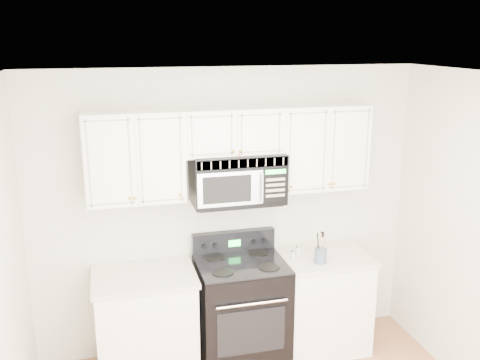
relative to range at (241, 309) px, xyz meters
name	(u,v)px	position (x,y,z in m)	size (l,w,h in m)	color
room	(294,301)	(-0.04, -1.43, 0.82)	(3.51, 3.51, 2.61)	#A1663E
base_cabinet_left	(146,326)	(-0.84, 0.01, -0.06)	(0.86, 0.65, 0.92)	white
base_cabinet_right	(319,304)	(0.76, 0.01, -0.06)	(0.86, 0.65, 0.92)	white
range	(241,309)	(0.00, 0.00, 0.00)	(0.77, 0.70, 1.12)	black
upper_cabinets	(232,147)	(-0.04, 0.16, 1.45)	(2.44, 0.37, 0.75)	white
microwave	(237,178)	(0.00, 0.12, 1.18)	(0.79, 0.45, 0.44)	black
utensil_crock	(321,255)	(0.68, -0.15, 0.51)	(0.11, 0.11, 0.29)	#4C5570
shaker_salt	(293,255)	(0.47, -0.02, 0.48)	(0.04, 0.04, 0.09)	#BABBBF
shaker_pepper	(298,250)	(0.55, 0.05, 0.49)	(0.04, 0.04, 0.10)	#BABBBF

